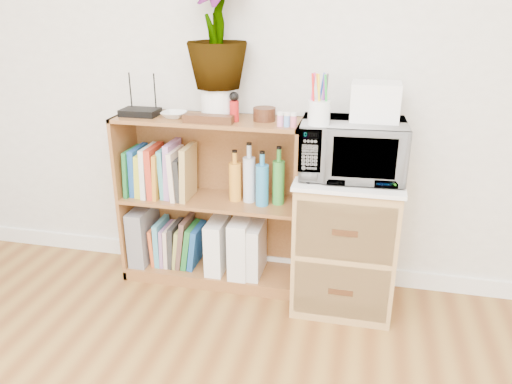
% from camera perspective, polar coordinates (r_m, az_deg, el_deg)
% --- Properties ---
extents(skirting_board, '(4.00, 0.02, 0.10)m').
position_cam_1_polar(skirting_board, '(3.01, 2.33, -8.25)').
color(skirting_board, white).
rests_on(skirting_board, ground).
extents(bookshelf, '(1.00, 0.30, 0.95)m').
position_cam_1_polar(bookshelf, '(2.77, -5.19, -1.19)').
color(bookshelf, brown).
rests_on(bookshelf, ground).
extents(wicker_unit, '(0.50, 0.45, 0.70)m').
position_cam_1_polar(wicker_unit, '(2.64, 10.17, -5.68)').
color(wicker_unit, '#9E7542').
rests_on(wicker_unit, ground).
extents(microwave, '(0.51, 0.36, 0.27)m').
position_cam_1_polar(microwave, '(2.44, 10.92, 4.84)').
color(microwave, white).
rests_on(microwave, wicker_unit).
extents(pen_cup, '(0.10, 0.10, 0.11)m').
position_cam_1_polar(pen_cup, '(2.31, 7.21, 9.00)').
color(pen_cup, white).
rests_on(pen_cup, microwave).
extents(small_appliance, '(0.22, 0.19, 0.18)m').
position_cam_1_polar(small_appliance, '(2.44, 13.48, 10.04)').
color(small_appliance, white).
rests_on(small_appliance, microwave).
extents(router, '(0.20, 0.13, 0.04)m').
position_cam_1_polar(router, '(2.74, -13.10, 8.88)').
color(router, black).
rests_on(router, bookshelf).
extents(white_bowl, '(0.13, 0.13, 0.03)m').
position_cam_1_polar(white_bowl, '(2.66, -9.34, 8.71)').
color(white_bowl, silver).
rests_on(white_bowl, bookshelf).
extents(plant_pot, '(0.18, 0.18, 0.15)m').
position_cam_1_polar(plant_pot, '(2.61, -4.27, 10.11)').
color(plant_pot, white).
rests_on(plant_pot, bookshelf).
extents(potted_plant, '(0.32, 0.32, 0.56)m').
position_cam_1_polar(potted_plant, '(2.57, -4.51, 17.99)').
color(potted_plant, '#2C6F2C').
rests_on(potted_plant, plant_pot).
extents(trinket_box, '(0.25, 0.06, 0.04)m').
position_cam_1_polar(trinket_box, '(2.52, -5.48, 8.31)').
color(trinket_box, '#34180E').
rests_on(trinket_box, bookshelf).
extents(kokeshi_doll, '(0.05, 0.05, 0.10)m').
position_cam_1_polar(kokeshi_doll, '(2.54, -2.50, 9.21)').
color(kokeshi_doll, '#A81414').
rests_on(kokeshi_doll, bookshelf).
extents(wooden_bowl, '(0.11, 0.11, 0.07)m').
position_cam_1_polar(wooden_bowl, '(2.56, 0.97, 8.88)').
color(wooden_bowl, '#33190E').
rests_on(wooden_bowl, bookshelf).
extents(paint_jars, '(0.10, 0.04, 0.05)m').
position_cam_1_polar(paint_jars, '(2.44, 3.54, 8.06)').
color(paint_jars, pink).
rests_on(paint_jars, bookshelf).
extents(file_box, '(0.10, 0.26, 0.33)m').
position_cam_1_polar(file_box, '(3.02, -12.71, -4.70)').
color(file_box, slate).
rests_on(file_box, bookshelf).
extents(magazine_holder_left, '(0.10, 0.24, 0.30)m').
position_cam_1_polar(magazine_holder_left, '(2.86, -4.38, -6.01)').
color(magazine_holder_left, silver).
rests_on(magazine_holder_left, bookshelf).
extents(magazine_holder_mid, '(0.10, 0.26, 0.33)m').
position_cam_1_polar(magazine_holder_mid, '(2.82, -1.63, -6.07)').
color(magazine_holder_mid, silver).
rests_on(magazine_holder_mid, bookshelf).
extents(magazine_holder_right, '(0.10, 0.24, 0.30)m').
position_cam_1_polar(magazine_holder_right, '(2.81, -0.21, -6.49)').
color(magazine_holder_right, silver).
rests_on(magazine_holder_right, bookshelf).
extents(cookbooks, '(0.37, 0.20, 0.31)m').
position_cam_1_polar(cookbooks, '(2.81, -10.69, 2.34)').
color(cookbooks, '#1A632C').
rests_on(cookbooks, bookshelf).
extents(liquor_bottles, '(0.30, 0.07, 0.32)m').
position_cam_1_polar(liquor_bottles, '(2.65, 0.04, 1.78)').
color(liquor_bottles, orange).
rests_on(liquor_bottles, bookshelf).
extents(lower_books, '(0.29, 0.19, 0.30)m').
position_cam_1_polar(lower_books, '(2.96, -8.94, -5.82)').
color(lower_books, '#CE5224').
rests_on(lower_books, bookshelf).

